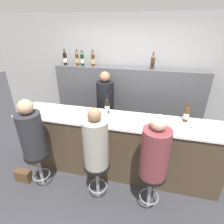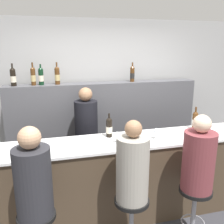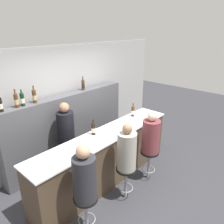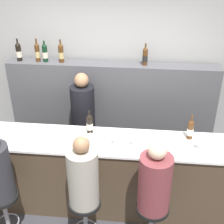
{
  "view_description": "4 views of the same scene",
  "coord_description": "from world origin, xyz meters",
  "views": [
    {
      "loc": [
        0.51,
        -2.07,
        2.34
      ],
      "look_at": [
        -0.05,
        0.27,
        1.17
      ],
      "focal_mm": 28.0,
      "sensor_mm": 36.0,
      "label": 1
    },
    {
      "loc": [
        -0.9,
        -2.45,
        2.17
      ],
      "look_at": [
        -0.18,
        0.31,
        1.41
      ],
      "focal_mm": 40.0,
      "sensor_mm": 36.0,
      "label": 2
    },
    {
      "loc": [
        -2.68,
        -2.28,
        2.94
      ],
      "look_at": [
        0.19,
        0.31,
        1.43
      ],
      "focal_mm": 35.0,
      "sensor_mm": 36.0,
      "label": 3
    },
    {
      "loc": [
        0.43,
        -2.79,
        3.18
      ],
      "look_at": [
        0.12,
        0.26,
        1.46
      ],
      "focal_mm": 50.0,
      "sensor_mm": 36.0,
      "label": 4
    }
  ],
  "objects": [
    {
      "name": "wine_bottle_backbar_1",
      "position": [
        -1.09,
        1.44,
        1.74
      ],
      "size": [
        0.07,
        0.07,
        0.34
      ],
      "color": "#4C2D14",
      "rests_on": "back_bar_cabinet"
    },
    {
      "name": "wine_glass_1",
      "position": [
        0.14,
        0.22,
        1.14
      ],
      "size": [
        0.07,
        0.07,
        0.12
      ],
      "color": "silver",
      "rests_on": "bar_counter"
    },
    {
      "name": "bar_stool_left",
      "position": [
        -1.08,
        -0.32,
        0.5
      ],
      "size": [
        0.36,
        0.36,
        0.64
      ],
      "color": "gray",
      "rests_on": "ground_plane"
    },
    {
      "name": "back_bar_cabinet",
      "position": [
        0.0,
        1.44,
        0.8
      ],
      "size": [
        3.1,
        0.28,
        1.6
      ],
      "color": "#4C4C51",
      "rests_on": "ground_plane"
    },
    {
      "name": "wine_bottle_counter_1",
      "position": [
        1.05,
        0.45,
        1.18
      ],
      "size": [
        0.08,
        0.08,
        0.32
      ],
      "color": "#4C2D14",
      "rests_on": "bar_counter"
    },
    {
      "name": "guest_seated_left",
      "position": [
        -1.08,
        -0.32,
        1.01
      ],
      "size": [
        0.34,
        0.34,
        0.87
      ],
      "color": "#28282D",
      "rests_on": "bar_stool_left"
    },
    {
      "name": "wine_bottle_backbar_2",
      "position": [
        -0.98,
        1.44,
        1.73
      ],
      "size": [
        0.08,
        0.08,
        0.31
      ],
      "color": "black",
      "rests_on": "back_bar_cabinet"
    },
    {
      "name": "wine_bottle_backbar_0",
      "position": [
        -1.37,
        1.44,
        1.73
      ],
      "size": [
        0.08,
        0.08,
        0.33
      ],
      "color": "black",
      "rests_on": "back_bar_cabinet"
    },
    {
      "name": "ground_plane",
      "position": [
        0.0,
        0.0,
        0.0
      ],
      "size": [
        16.0,
        16.0,
        0.0
      ],
      "primitive_type": "plane",
      "color": "#333338"
    },
    {
      "name": "wine_glass_0",
      "position": [
        -0.13,
        0.22,
        1.15
      ],
      "size": [
        0.07,
        0.07,
        0.14
      ],
      "color": "silver",
      "rests_on": "bar_counter"
    },
    {
      "name": "wall_back",
      "position": [
        0.0,
        1.67,
        1.3
      ],
      "size": [
        6.4,
        0.05,
        2.6
      ],
      "color": "#9E9E9E",
      "rests_on": "ground_plane"
    },
    {
      "name": "wine_bottle_backbar_3",
      "position": [
        -0.74,
        1.44,
        1.74
      ],
      "size": [
        0.08,
        0.08,
        0.33
      ],
      "color": "#4C2D14",
      "rests_on": "back_bar_cabinet"
    },
    {
      "name": "bar_stool_middle",
      "position": [
        -0.13,
        -0.32,
        0.5
      ],
      "size": [
        0.36,
        0.36,
        0.64
      ],
      "color": "gray",
      "rests_on": "ground_plane"
    },
    {
      "name": "bar_counter",
      "position": [
        0.0,
        0.29,
        0.53
      ],
      "size": [
        3.3,
        0.61,
        1.05
      ],
      "color": "#473828",
      "rests_on": "ground_plane"
    },
    {
      "name": "guest_seated_right",
      "position": [
        0.62,
        -0.32,
        1.0
      ],
      "size": [
        0.34,
        0.34,
        0.85
      ],
      "color": "brown",
      "rests_on": "bar_stool_right"
    },
    {
      "name": "wine_glass_3",
      "position": [
        1.13,
        0.22,
        1.16
      ],
      "size": [
        0.07,
        0.07,
        0.15
      ],
      "color": "silver",
      "rests_on": "bar_counter"
    },
    {
      "name": "wine_glass_2",
      "position": [
        0.37,
        0.22,
        1.15
      ],
      "size": [
        0.07,
        0.07,
        0.14
      ],
      "color": "silver",
      "rests_on": "bar_counter"
    },
    {
      "name": "handbag",
      "position": [
        -1.44,
        -0.32,
        0.1
      ],
      "size": [
        0.26,
        0.12,
        0.2
      ],
      "color": "#513823",
      "rests_on": "ground_plane"
    },
    {
      "name": "wine_bottle_counter_0",
      "position": [
        -0.18,
        0.45,
        1.18
      ],
      "size": [
        0.08,
        0.08,
        0.31
      ],
      "color": "black",
      "rests_on": "bar_counter"
    },
    {
      "name": "bartender",
      "position": [
        -0.38,
        1.04,
        0.74
      ],
      "size": [
        0.34,
        0.34,
        1.6
      ],
      "color": "black",
      "rests_on": "ground_plane"
    },
    {
      "name": "guest_seated_middle",
      "position": [
        -0.13,
        -0.32,
        1.0
      ],
      "size": [
        0.33,
        0.33,
        0.85
      ],
      "color": "gray",
      "rests_on": "bar_stool_middle"
    },
    {
      "name": "wine_bottle_backbar_4",
      "position": [
        0.47,
        1.44,
        1.73
      ],
      "size": [
        0.07,
        0.07,
        0.31
      ],
      "color": "#4C2D14",
      "rests_on": "back_bar_cabinet"
    },
    {
      "name": "bar_stool_right",
      "position": [
        0.62,
        -0.32,
        0.5
      ],
      "size": [
        0.36,
        0.36,
        0.64
      ],
      "color": "gray",
      "rests_on": "ground_plane"
    }
  ]
}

